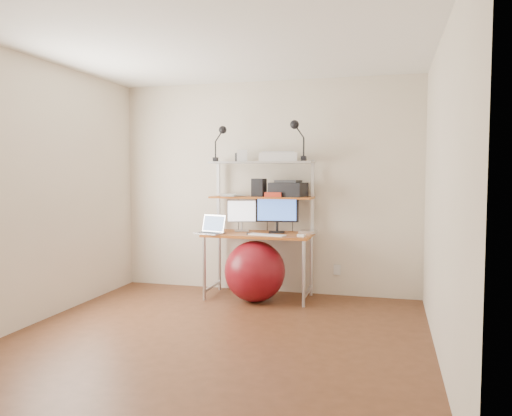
% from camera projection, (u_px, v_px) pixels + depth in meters
% --- Properties ---
extents(room, '(3.60, 3.60, 3.60)m').
position_uv_depth(room, '(216.00, 193.00, 4.21)').
color(room, brown).
rests_on(room, ground).
extents(computer_desk, '(1.20, 0.60, 1.57)m').
position_uv_depth(computer_desk, '(260.00, 214.00, 5.68)').
color(computer_desk, '#AC6521').
rests_on(computer_desk, ground).
extents(desktop, '(1.20, 0.60, 0.00)m').
position_uv_depth(desktop, '(259.00, 233.00, 5.63)').
color(desktop, '#AC6521').
rests_on(desktop, computer_desk).
extents(mid_shelf, '(1.18, 0.34, 0.00)m').
position_uv_depth(mid_shelf, '(262.00, 196.00, 5.73)').
color(mid_shelf, '#AC6521').
rests_on(mid_shelf, computer_desk).
extents(top_shelf, '(1.18, 0.34, 0.00)m').
position_uv_depth(top_shelf, '(262.00, 162.00, 5.70)').
color(top_shelf, '#B7B7BC').
rests_on(top_shelf, computer_desk).
extents(floor, '(3.60, 3.60, 0.00)m').
position_uv_depth(floor, '(216.00, 338.00, 4.30)').
color(floor, brown).
rests_on(floor, ground).
extents(wall_outlet, '(0.08, 0.01, 0.12)m').
position_uv_depth(wall_outlet, '(337.00, 270.00, 5.78)').
color(wall_outlet, silver).
rests_on(wall_outlet, room).
extents(monitor_silver, '(0.34, 0.18, 0.40)m').
position_uv_depth(monitor_silver, '(242.00, 213.00, 5.82)').
color(monitor_silver, '#BBBBC0').
rests_on(monitor_silver, desktop).
extents(monitor_black, '(0.49, 0.16, 0.49)m').
position_uv_depth(monitor_black, '(277.00, 211.00, 5.67)').
color(monitor_black, black).
rests_on(monitor_black, desktop).
extents(laptop, '(0.35, 0.31, 0.26)m').
position_uv_depth(laptop, '(212.00, 230.00, 5.61)').
color(laptop, silver).
rests_on(laptop, desktop).
extents(keyboard, '(0.43, 0.21, 0.01)m').
position_uv_depth(keyboard, '(267.00, 235.00, 5.43)').
color(keyboard, silver).
rests_on(keyboard, desktop).
extents(mouse, '(0.09, 0.07, 0.02)m').
position_uv_depth(mouse, '(301.00, 235.00, 5.33)').
color(mouse, silver).
rests_on(mouse, desktop).
extents(mac_mini, '(0.20, 0.20, 0.03)m').
position_uv_depth(mac_mini, '(308.00, 232.00, 5.62)').
color(mac_mini, silver).
rests_on(mac_mini, desktop).
extents(phone, '(0.09, 0.13, 0.01)m').
position_uv_depth(phone, '(250.00, 234.00, 5.56)').
color(phone, black).
rests_on(phone, desktop).
extents(printer, '(0.44, 0.34, 0.19)m').
position_uv_depth(printer, '(288.00, 189.00, 5.67)').
color(printer, black).
rests_on(printer, mid_shelf).
extents(nas_cube, '(0.16, 0.16, 0.20)m').
position_uv_depth(nas_cube, '(259.00, 187.00, 5.73)').
color(nas_cube, black).
rests_on(nas_cube, mid_shelf).
extents(red_box, '(0.20, 0.14, 0.05)m').
position_uv_depth(red_box, '(273.00, 195.00, 5.61)').
color(red_box, red).
rests_on(red_box, mid_shelf).
extents(scanner, '(0.47, 0.34, 0.11)m').
position_uv_depth(scanner, '(278.00, 157.00, 5.65)').
color(scanner, silver).
rests_on(scanner, top_shelf).
extents(box_white, '(0.14, 0.12, 0.13)m').
position_uv_depth(box_white, '(242.00, 156.00, 5.71)').
color(box_white, silver).
rests_on(box_white, top_shelf).
extents(box_grey, '(0.11, 0.11, 0.10)m').
position_uv_depth(box_grey, '(240.00, 157.00, 5.79)').
color(box_grey, '#2C2C2E').
rests_on(box_grey, top_shelf).
extents(clip_lamp_left, '(0.16, 0.09, 0.41)m').
position_uv_depth(clip_lamp_left, '(221.00, 136.00, 5.74)').
color(clip_lamp_left, black).
rests_on(clip_lamp_left, top_shelf).
extents(clip_lamp_right, '(0.18, 0.10, 0.45)m').
position_uv_depth(clip_lamp_right, '(296.00, 131.00, 5.49)').
color(clip_lamp_right, black).
rests_on(clip_lamp_right, top_shelf).
extents(exercise_ball, '(0.67, 0.67, 0.67)m').
position_uv_depth(exercise_ball, '(255.00, 271.00, 5.50)').
color(exercise_ball, maroon).
rests_on(exercise_ball, floor).
extents(paper_stack, '(0.39, 0.42, 0.02)m').
position_uv_depth(paper_stack, '(230.00, 195.00, 5.83)').
color(paper_stack, white).
rests_on(paper_stack, mid_shelf).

